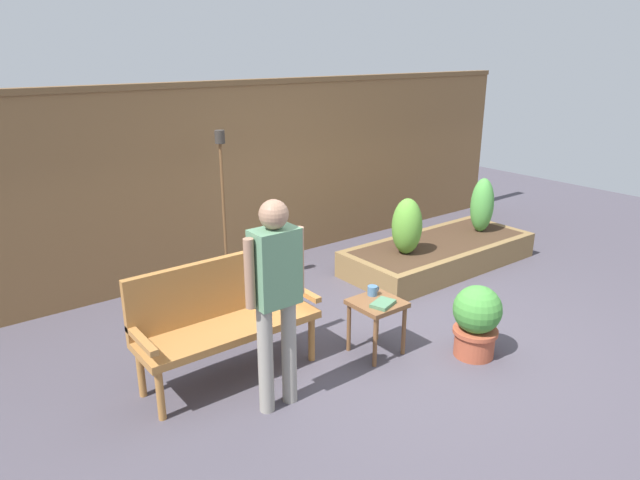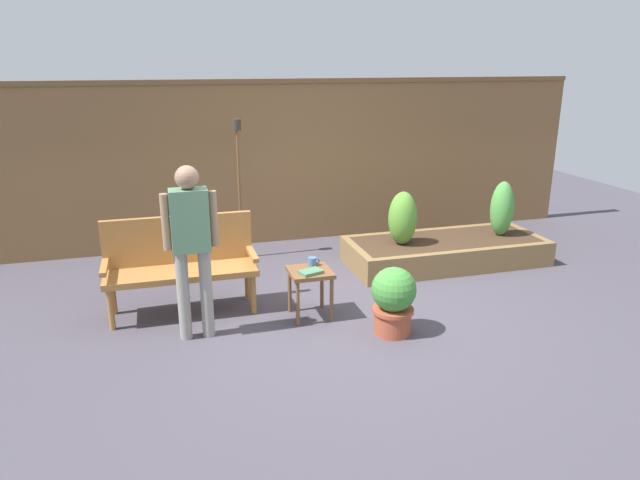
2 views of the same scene
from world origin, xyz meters
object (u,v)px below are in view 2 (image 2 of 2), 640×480
(book_on_table, at_px, (311,272))
(person_by_bench, at_px, (191,238))
(cup_on_table, at_px, (312,262))
(potted_boxwood, at_px, (393,299))
(shrub_far_corner, at_px, (502,209))
(shrub_near_bench, at_px, (403,218))
(garden_bench, at_px, (180,258))
(tiki_torch, at_px, (238,165))
(side_table, at_px, (310,278))

(book_on_table, xyz_separation_m, person_by_bench, (-1.07, -0.04, 0.44))
(cup_on_table, relative_size, potted_boxwood, 0.19)
(shrub_far_corner, bearing_deg, shrub_near_bench, 180.00)
(garden_bench, bearing_deg, book_on_table, -27.24)
(book_on_table, relative_size, shrub_near_bench, 0.33)
(garden_bench, distance_m, shrub_near_bench, 2.63)
(tiki_torch, relative_size, person_by_bench, 1.11)
(side_table, distance_m, shrub_far_corner, 2.92)
(potted_boxwood, bearing_deg, shrub_far_corner, 36.88)
(garden_bench, xyz_separation_m, potted_boxwood, (1.80, -1.06, -0.21))
(cup_on_table, bearing_deg, side_table, -115.29)
(garden_bench, bearing_deg, tiki_torch, 60.46)
(side_table, bearing_deg, person_by_bench, -173.12)
(person_by_bench, bearing_deg, side_table, 6.88)
(side_table, xyz_separation_m, book_on_table, (-0.02, -0.09, 0.10))
(tiki_torch, bearing_deg, cup_on_table, -76.65)
(shrub_far_corner, bearing_deg, book_on_table, -157.92)
(book_on_table, bearing_deg, garden_bench, 134.27)
(cup_on_table, bearing_deg, shrub_far_corner, 18.79)
(garden_bench, height_order, tiki_torch, tiki_torch)
(garden_bench, distance_m, potted_boxwood, 2.10)
(book_on_table, height_order, person_by_bench, person_by_bench)
(book_on_table, height_order, shrub_far_corner, shrub_far_corner)
(cup_on_table, relative_size, book_on_table, 0.58)
(shrub_near_bench, bearing_deg, tiki_torch, 153.18)
(cup_on_table, bearing_deg, book_on_table, -109.54)
(side_table, xyz_separation_m, person_by_bench, (-1.09, -0.13, 0.54))
(book_on_table, xyz_separation_m, potted_boxwood, (0.65, -0.46, -0.16))
(shrub_near_bench, height_order, tiki_torch, tiki_torch)
(shrub_far_corner, bearing_deg, person_by_bench, -163.15)
(potted_boxwood, bearing_deg, cup_on_table, 130.85)
(book_on_table, distance_m, potted_boxwood, 0.81)
(cup_on_table, xyz_separation_m, tiki_torch, (-0.43, 1.81, 0.66))
(side_table, bearing_deg, book_on_table, -101.40)
(cup_on_table, xyz_separation_m, shrub_far_corner, (2.67, 0.91, 0.12))
(cup_on_table, height_order, person_by_bench, person_by_bench)
(tiki_torch, bearing_deg, side_table, -78.99)
(shrub_near_bench, bearing_deg, side_table, -143.83)
(side_table, height_order, cup_on_table, cup_on_table)
(tiki_torch, distance_m, person_by_bench, 2.19)
(tiki_torch, bearing_deg, shrub_far_corner, -16.15)
(garden_bench, relative_size, book_on_table, 6.92)
(potted_boxwood, height_order, shrub_near_bench, shrub_near_bench)
(potted_boxwood, xyz_separation_m, shrub_near_bench, (0.77, 1.57, 0.28))
(side_table, xyz_separation_m, potted_boxwood, (0.63, -0.55, -0.06))
(shrub_near_bench, bearing_deg, book_on_table, -141.89)
(garden_bench, relative_size, potted_boxwood, 2.28)
(side_table, distance_m, book_on_table, 0.13)
(garden_bench, height_order, book_on_table, garden_bench)
(book_on_table, distance_m, shrub_far_corner, 2.96)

